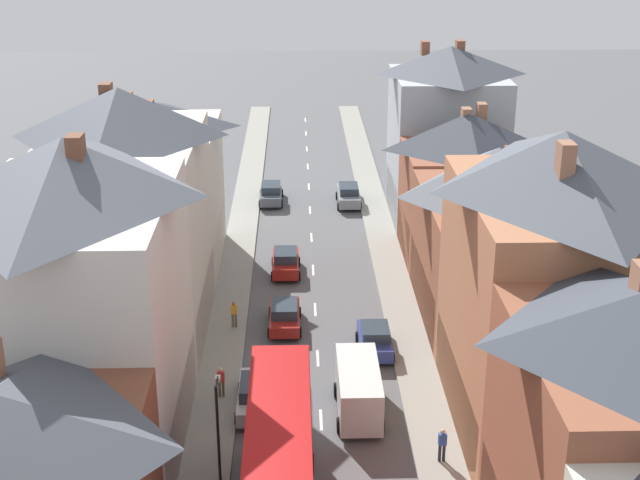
% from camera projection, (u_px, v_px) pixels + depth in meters
% --- Properties ---
extents(pavement_left, '(2.20, 104.00, 0.14)m').
position_uv_depth(pavement_left, '(232.00, 295.00, 55.05)').
color(pavement_left, gray).
rests_on(pavement_left, ground).
extents(pavement_right, '(2.20, 104.00, 0.14)m').
position_uv_depth(pavement_right, '(396.00, 294.00, 55.31)').
color(pavement_right, gray).
rests_on(pavement_right, ground).
extents(centre_line_dashes, '(0.14, 97.80, 0.01)m').
position_uv_depth(centre_line_dashes, '(315.00, 309.00, 53.34)').
color(centre_line_dashes, silver).
rests_on(centre_line_dashes, ground).
extents(terrace_row_left, '(8.00, 61.17, 14.66)m').
position_uv_depth(terrace_row_left, '(61.00, 366.00, 34.29)').
color(terrace_row_left, brown).
rests_on(terrace_row_left, ground).
extents(terrace_row_right, '(8.00, 68.33, 14.18)m').
position_uv_depth(terrace_row_right, '(552.00, 316.00, 39.32)').
color(terrace_row_right, brown).
rests_on(terrace_row_right, ground).
extents(double_decker_bus_lead, '(2.74, 10.80, 5.30)m').
position_uv_depth(double_decker_bus_lead, '(280.00, 467.00, 34.04)').
color(double_decker_bus_lead, '#B70F0F').
rests_on(double_decker_bus_lead, ground).
extents(car_near_blue, '(1.90, 4.42, 1.62)m').
position_uv_depth(car_near_blue, '(271.00, 193.00, 71.54)').
color(car_near_blue, '#4C515B').
rests_on(car_near_blue, ground).
extents(car_near_silver, '(1.90, 3.96, 1.66)m').
position_uv_depth(car_near_silver, '(286.00, 262.00, 58.11)').
color(car_near_silver, maroon).
rests_on(car_near_silver, ground).
extents(car_parked_right_a, '(1.90, 4.18, 1.57)m').
position_uv_depth(car_parked_right_a, '(285.00, 315.00, 50.85)').
color(car_parked_right_a, maroon).
rests_on(car_parked_right_a, ground).
extents(car_mid_black, '(1.90, 4.39, 1.62)m').
position_uv_depth(car_mid_black, '(256.00, 394.00, 42.76)').
color(car_mid_black, '#B7BABF').
rests_on(car_mid_black, ground).
extents(car_parked_left_b, '(1.90, 4.42, 1.68)m').
position_uv_depth(car_parked_left_b, '(348.00, 195.00, 71.02)').
color(car_parked_left_b, gray).
rests_on(car_parked_left_b, ground).
extents(car_mid_white, '(1.90, 3.82, 1.63)m').
position_uv_depth(car_mid_white, '(375.00, 339.00, 48.06)').
color(car_mid_white, navy).
rests_on(car_mid_white, ground).
extents(delivery_van, '(2.20, 5.20, 2.41)m').
position_uv_depth(delivery_van, '(358.00, 388.00, 42.26)').
color(delivery_van, silver).
rests_on(delivery_van, ground).
extents(pedestrian_mid_right, '(0.36, 0.22, 1.61)m').
position_uv_depth(pedestrian_mid_right, '(442.00, 443.00, 38.56)').
color(pedestrian_mid_right, '#23232D').
rests_on(pedestrian_mid_right, pavement_right).
extents(pedestrian_far_left, '(0.36, 0.22, 1.61)m').
position_uv_depth(pedestrian_far_left, '(221.00, 381.00, 43.55)').
color(pedestrian_far_left, brown).
rests_on(pedestrian_far_left, pavement_left).
extents(pedestrian_far_right, '(0.36, 0.22, 1.61)m').
position_uv_depth(pedestrian_far_right, '(234.00, 313.00, 50.59)').
color(pedestrian_far_right, brown).
rests_on(pedestrian_far_right, pavement_left).
extents(street_lamp, '(0.20, 1.12, 5.50)m').
position_uv_depth(street_lamp, '(218.00, 434.00, 35.33)').
color(street_lamp, black).
rests_on(street_lamp, ground).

